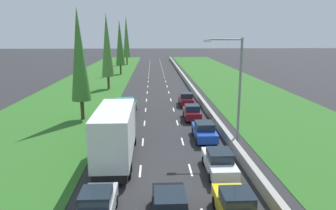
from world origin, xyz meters
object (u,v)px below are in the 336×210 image
object	(u,v)px
yellow_hatchback_right_lane	(235,206)
white_sedan_right_lane	(219,162)
poplar_tree_second	(79,55)
poplar_tree_third	(107,45)
poplar_tree_fifth	(126,37)
black_sedan_centre_lane	(170,208)
maroon_hatchback_right_lane	(192,112)
teal_van_left_lane	(125,113)
silver_hatchback_left_lane	(97,205)
maroon_hatchback_right_lane_sixth	(186,99)
poplar_tree_fourth	(120,43)
green_hatchback_left_lane	(129,106)
white_box_truck_left_lane	(116,133)
street_light_mast	(236,84)
blue_sedan_right_lane	(204,131)

from	to	relation	value
yellow_hatchback_right_lane	white_sedan_right_lane	distance (m)	5.69
poplar_tree_second	poplar_tree_third	distance (m)	20.07
poplar_tree_fifth	black_sedan_centre_lane	bearing A→B (deg)	-84.11
maroon_hatchback_right_lane	teal_van_left_lane	bearing A→B (deg)	-162.21
silver_hatchback_left_lane	poplar_tree_fifth	bearing A→B (deg)	93.44
maroon_hatchback_right_lane_sixth	poplar_tree_fourth	size ratio (longest dim) A/B	0.31
silver_hatchback_left_lane	maroon_hatchback_right_lane_sixth	xyz separation A→B (m)	(7.24, 26.17, 0.00)
white_sedan_right_lane	green_hatchback_left_lane	world-z (taller)	green_hatchback_left_lane
silver_hatchback_left_lane	yellow_hatchback_right_lane	distance (m)	6.96
white_box_truck_left_lane	poplar_tree_fourth	distance (m)	52.72
black_sedan_centre_lane	poplar_tree_third	world-z (taller)	poplar_tree_third
silver_hatchback_left_lane	street_light_mast	bearing A→B (deg)	48.07
yellow_hatchback_right_lane	poplar_tree_fourth	bearing A→B (deg)	100.86
white_box_truck_left_lane	street_light_mast	bearing A→B (deg)	17.61
yellow_hatchback_right_lane	poplar_tree_fourth	size ratio (longest dim) A/B	0.31
green_hatchback_left_lane	yellow_hatchback_right_lane	bearing A→B (deg)	-73.17
black_sedan_centre_lane	maroon_hatchback_right_lane	size ratio (longest dim) A/B	1.15
black_sedan_centre_lane	white_box_truck_left_lane	size ratio (longest dim) A/B	0.48
maroon_hatchback_right_lane	poplar_tree_second	xyz separation A→B (m)	(-12.06, 0.61, 6.26)
poplar_tree_third	street_light_mast	world-z (taller)	poplar_tree_third
poplar_tree_second	street_light_mast	world-z (taller)	poplar_tree_second
green_hatchback_left_lane	street_light_mast	distance (m)	15.96
maroon_hatchback_right_lane_sixth	green_hatchback_left_lane	size ratio (longest dim) A/B	1.00
maroon_hatchback_right_lane_sixth	poplar_tree_third	xyz separation A→B (m)	(-12.00, 13.52, 6.57)
teal_van_left_lane	green_hatchback_left_lane	size ratio (longest dim) A/B	1.26
yellow_hatchback_right_lane	poplar_tree_third	xyz separation A→B (m)	(-11.71, 40.12, 6.57)
yellow_hatchback_right_lane	black_sedan_centre_lane	distance (m)	3.28
maroon_hatchback_right_lane	poplar_tree_second	size ratio (longest dim) A/B	0.32
silver_hatchback_left_lane	poplar_tree_third	distance (m)	40.52
maroon_hatchback_right_lane	poplar_tree_fifth	xyz separation A→B (m)	(-12.20, 65.22, 7.61)
maroon_hatchback_right_lane	poplar_tree_fifth	distance (m)	66.78
black_sedan_centre_lane	poplar_tree_second	xyz separation A→B (m)	(-8.58, 20.01, 6.28)
silver_hatchback_left_lane	white_sedan_right_lane	size ratio (longest dim) A/B	0.87
maroon_hatchback_right_lane_sixth	poplar_tree_second	xyz separation A→B (m)	(-12.16, -6.54, 6.26)
silver_hatchback_left_lane	poplar_tree_second	distance (m)	21.18
poplar_tree_fourth	poplar_tree_second	bearing A→B (deg)	-90.38
blue_sedan_right_lane	maroon_hatchback_right_lane_sixth	world-z (taller)	maroon_hatchback_right_lane_sixth
maroon_hatchback_right_lane_sixth	poplar_tree_fourth	world-z (taller)	poplar_tree_fourth
white_box_truck_left_lane	maroon_hatchback_right_lane	world-z (taller)	white_box_truck_left_lane
black_sedan_centre_lane	green_hatchback_left_lane	size ratio (longest dim) A/B	1.15
yellow_hatchback_right_lane	white_box_truck_left_lane	distance (m)	10.73
poplar_tree_third	white_sedan_right_lane	bearing A→B (deg)	-70.67
maroon_hatchback_right_lane_sixth	green_hatchback_left_lane	bearing A→B (deg)	-154.17
blue_sedan_right_lane	teal_van_left_lane	bearing A→B (deg)	148.94
maroon_hatchback_right_lane	poplar_tree_fourth	xyz separation A→B (m)	(-11.80, 41.00, 6.45)
poplar_tree_fifth	street_light_mast	bearing A→B (deg)	-78.64
silver_hatchback_left_lane	teal_van_left_lane	size ratio (longest dim) A/B	0.80
maroon_hatchback_right_lane	poplar_tree_fifth	world-z (taller)	poplar_tree_fifth
green_hatchback_left_lane	white_box_truck_left_lane	bearing A→B (deg)	-89.28
poplar_tree_second	poplar_tree_fifth	xyz separation A→B (m)	(-0.14, 64.61, 1.36)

